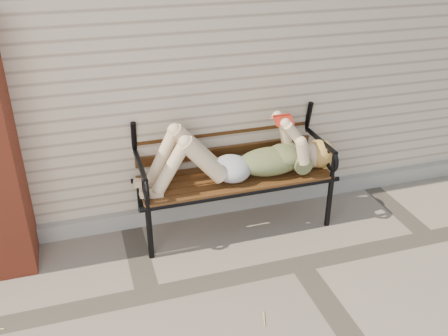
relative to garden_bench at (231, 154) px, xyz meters
name	(u,v)px	position (x,y,z in m)	size (l,w,h in m)	color
ground	(300,264)	(0.33, -0.82, -0.67)	(80.00, 80.00, 0.00)	#7B6F5F
house_wall	(202,11)	(0.33, 2.18, 0.83)	(8.00, 4.00, 3.00)	beige
foundation_strip	(258,198)	(0.33, 0.15, -0.59)	(8.00, 0.10, 0.15)	gray
garden_bench	(231,154)	(0.00, 0.00, 0.00)	(1.85, 0.73, 1.19)	black
reading_woman	(238,157)	(0.02, -0.15, 0.04)	(1.74, 0.40, 0.55)	#0A3646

